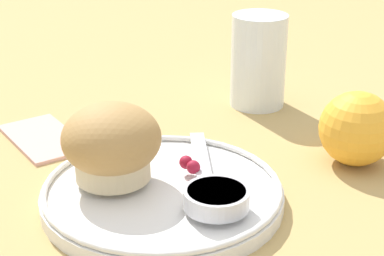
{
  "coord_description": "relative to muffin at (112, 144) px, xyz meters",
  "views": [
    {
      "loc": [
        0.43,
        -0.28,
        0.31
      ],
      "look_at": [
        -0.04,
        0.04,
        0.06
      ],
      "focal_mm": 60.0,
      "sensor_mm": 36.0,
      "label": 1
    }
  ],
  "objects": [
    {
      "name": "folded_napkin",
      "position": [
        -0.16,
        -0.01,
        -0.05
      ],
      "size": [
        0.12,
        0.07,
        0.01
      ],
      "color": "#D19E93",
      "rests_on": "ground_plane"
    },
    {
      "name": "juice_glass",
      "position": [
        -0.11,
        0.27,
        0.0
      ],
      "size": [
        0.07,
        0.07,
        0.12
      ],
      "color": "silver",
      "rests_on": "ground_plane"
    },
    {
      "name": "plate",
      "position": [
        0.04,
        0.03,
        -0.05
      ],
      "size": [
        0.23,
        0.23,
        0.02
      ],
      "color": "white",
      "rests_on": "ground_plane"
    },
    {
      "name": "berry_pair",
      "position": [
        0.03,
        0.07,
        -0.03
      ],
      "size": [
        0.03,
        0.01,
        0.01
      ],
      "color": "maroon",
      "rests_on": "plate"
    },
    {
      "name": "ground_plane",
      "position": [
        0.06,
        0.04,
        -0.06
      ],
      "size": [
        3.0,
        3.0,
        0.0
      ],
      "primitive_type": "plane",
      "color": "tan"
    },
    {
      "name": "butter_knife",
      "position": [
        0.04,
        0.08,
        -0.03
      ],
      "size": [
        0.15,
        0.1,
        0.0
      ],
      "rotation": [
        0.0,
        0.0,
        -0.53
      ],
      "color": "silver",
      "rests_on": "plate"
    },
    {
      "name": "muffin",
      "position": [
        0.0,
        0.0,
        0.0
      ],
      "size": [
        0.09,
        0.09,
        0.07
      ],
      "color": "beige",
      "rests_on": "plate"
    },
    {
      "name": "orange_fruit",
      "position": [
        0.08,
        0.24,
        -0.02
      ],
      "size": [
        0.08,
        0.08,
        0.08
      ],
      "color": "#F4A82D",
      "rests_on": "ground_plane"
    },
    {
      "name": "cream_ramekin",
      "position": [
        0.1,
        0.05,
        -0.03
      ],
      "size": [
        0.06,
        0.06,
        0.02
      ],
      "color": "silver",
      "rests_on": "plate"
    }
  ]
}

